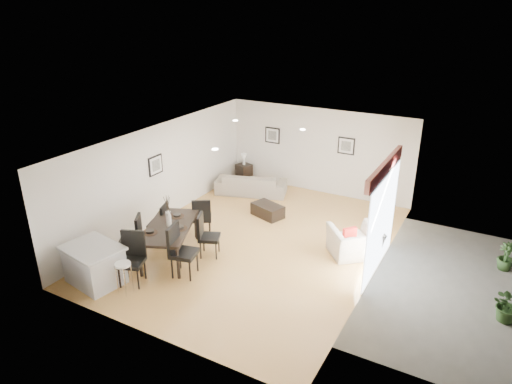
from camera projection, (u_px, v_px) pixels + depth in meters
The scene contains 28 objects.
ground at pixel (257, 243), 11.58m from camera, with size 8.00×8.00×0.00m, color #DEA95B.
wall_back at pixel (318, 151), 14.31m from camera, with size 6.00×0.04×2.70m, color silver.
wall_front at pixel (145, 272), 7.83m from camera, with size 6.00×0.04×2.70m, color silver.
wall_left at pixel (160, 173), 12.41m from camera, with size 0.04×8.00×2.70m, color silver.
wall_right at pixel (380, 220), 9.73m from camera, with size 0.04×8.00×2.70m, color silver.
ceiling at pixel (257, 140), 10.55m from camera, with size 6.00×8.00×0.02m, color white.
sofa at pixel (251, 184), 14.49m from camera, with size 2.22×0.87×0.65m, color gray.
armchair at pixel (354, 242), 10.86m from camera, with size 1.12×0.98×0.73m, color silver.
courtyard_plant_a at pixel (509, 305), 8.60m from camera, with size 0.63×0.54×0.70m, color #355624.
courtyard_plant_b at pixel (506, 257), 10.30m from camera, with size 0.36×0.36×0.65m, color #355624.
dining_table at pixel (169, 229), 10.69m from camera, with size 1.67×2.19×0.82m.
dining_chair_wnear at pixel (134, 235), 10.70m from camera, with size 0.67×0.67×1.08m.
dining_chair_wfar at pixel (161, 221), 11.49m from camera, with size 0.57×0.57×1.01m.
dining_chair_enear at pixel (179, 248), 9.99m from camera, with size 0.65×0.65×1.20m.
dining_chair_efar at pixel (205, 233), 10.80m from camera, with size 0.63×0.63×1.06m.
dining_chair_head at pixel (132, 255), 9.76m from camera, with size 0.68×0.68×1.16m.
dining_chair_foot at pixel (202, 215), 11.72m from camera, with size 0.65×0.65×1.05m.
vase at pixel (168, 213), 10.53m from camera, with size 0.82×1.34×0.76m.
coffee_table at pixel (268, 210), 12.97m from camera, with size 0.89×0.54×0.36m, color black.
side_table at pixel (244, 172), 15.58m from camera, with size 0.44×0.44×0.58m, color black.
table_lamp at pixel (244, 158), 15.38m from camera, with size 0.20×0.20×0.37m.
cushion at pixel (350, 234), 10.74m from camera, with size 0.34×0.11×0.34m, color #AE1D16.
kitchen_island at pixel (94, 264), 9.79m from camera, with size 1.38×1.14×0.86m.
bar_stool at pixel (123, 268), 9.34m from camera, with size 0.33×0.33×0.71m.
framed_print_back_left at pixel (272, 135), 14.88m from camera, with size 0.52×0.04×0.52m.
framed_print_back_right at pixel (346, 146), 13.77m from camera, with size 0.52×0.04×0.52m.
framed_print_left_wall at pixel (156, 165), 12.12m from camera, with size 0.04×0.52×0.52m.
sliding_door at pixel (383, 201), 9.87m from camera, with size 0.12×2.70×2.57m.
Camera 1 is at (4.92, -8.96, 5.61)m, focal length 32.00 mm.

